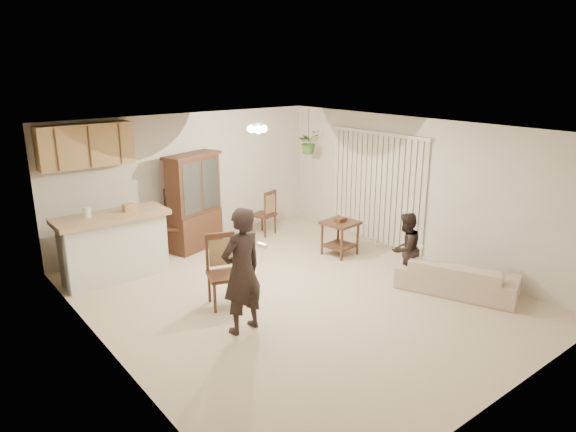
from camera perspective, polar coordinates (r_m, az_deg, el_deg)
floor at (r=7.84m, az=0.79°, el=-8.89°), size 6.50×6.50×0.00m
ceiling at (r=7.14m, az=0.87°, el=9.55°), size 5.50×6.50×0.02m
wall_back at (r=10.04m, az=-11.00°, el=4.05°), size 5.50×0.02×2.50m
wall_front at (r=5.44m, az=23.24°, el=-7.80°), size 5.50×0.02×2.50m
wall_left at (r=6.13m, az=-19.58°, el=-4.68°), size 0.02×6.50×2.50m
wall_right at (r=9.32m, az=14.06°, el=2.90°), size 0.02×6.50×2.50m
breakfast_bar at (r=8.75m, az=-18.72°, el=-3.52°), size 1.60×0.55×1.00m
bar_top at (r=8.58m, az=-19.05°, el=-0.06°), size 1.75×0.70×0.08m
upper_cabinets at (r=9.03m, az=-21.55°, el=7.31°), size 1.50×0.34×0.70m
vertical_blinds at (r=9.88m, az=9.75°, el=3.02°), size 0.06×2.30×2.10m
ceiling_fixture at (r=8.22m, az=-3.41°, el=9.74°), size 0.36×0.36×0.20m
hanging_plant at (r=10.51m, az=2.30°, el=8.21°), size 0.43×0.37×0.48m
plant_cord at (r=10.47m, az=2.33°, el=9.97°), size 0.01×0.01×0.65m
sofa at (r=8.24m, az=18.31°, el=-5.71°), size 1.39×2.01×0.73m
adult at (r=6.57m, az=-5.17°, el=-5.60°), size 0.70×0.50×1.80m
child at (r=8.22m, az=12.94°, el=-3.04°), size 0.66×0.52×1.35m
china_hutch at (r=9.71m, az=-10.36°, el=1.49°), size 1.23×0.78×1.81m
side_table at (r=9.42m, az=5.79°, el=-2.38°), size 0.64×0.64×0.70m
chair_bar at (r=7.51m, az=-7.02°, el=-7.76°), size 0.59×0.59×1.05m
chair_hutch_left at (r=9.71m, az=-12.27°, el=-2.10°), size 0.72×0.72×1.16m
chair_hutch_right at (r=10.53m, az=-2.74°, el=-0.64°), size 0.51×0.51×0.93m
controller_adult at (r=6.15m, az=-2.93°, el=-3.26°), size 0.06×0.15×0.04m
controller_child at (r=8.05m, az=14.49°, el=-3.22°), size 0.03×0.10×0.03m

